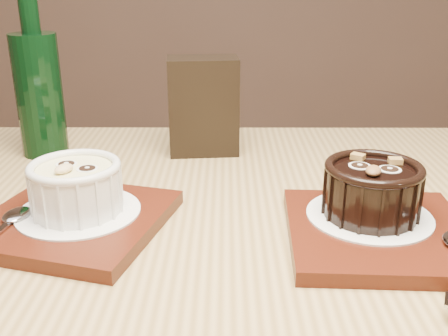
% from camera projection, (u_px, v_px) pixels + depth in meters
% --- Properties ---
extents(table, '(1.25, 0.88, 0.75)m').
position_uv_depth(table, '(222.00, 315.00, 0.56)').
color(table, olive).
rests_on(table, ground).
extents(tray_left, '(0.21, 0.21, 0.01)m').
position_uv_depth(tray_left, '(74.00, 221.00, 0.55)').
color(tray_left, '#4A190C').
rests_on(tray_left, table).
extents(doily_left, '(0.13, 0.13, 0.00)m').
position_uv_depth(doily_left, '(79.00, 211.00, 0.56)').
color(doily_left, white).
rests_on(doily_left, tray_left).
extents(ramekin_white, '(0.10, 0.10, 0.06)m').
position_uv_depth(ramekin_white, '(76.00, 185.00, 0.54)').
color(ramekin_white, white).
rests_on(ramekin_white, doily_left).
extents(tray_right, '(0.18, 0.18, 0.01)m').
position_uv_depth(tray_right, '(378.00, 233.00, 0.53)').
color(tray_right, '#4A190C').
rests_on(tray_right, table).
extents(doily_right, '(0.13, 0.13, 0.00)m').
position_uv_depth(doily_right, '(369.00, 215.00, 0.55)').
color(doily_right, white).
rests_on(doily_right, tray_right).
extents(ramekin_dark, '(0.10, 0.10, 0.06)m').
position_uv_depth(ramekin_dark, '(372.00, 187.00, 0.54)').
color(ramekin_dark, black).
rests_on(ramekin_dark, doily_right).
extents(condiment_stand, '(0.11, 0.07, 0.14)m').
position_uv_depth(condiment_stand, '(203.00, 106.00, 0.76)').
color(condiment_stand, black).
rests_on(condiment_stand, table).
extents(green_bottle, '(0.07, 0.07, 0.24)m').
position_uv_depth(green_bottle, '(39.00, 90.00, 0.74)').
color(green_bottle, black).
rests_on(green_bottle, table).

